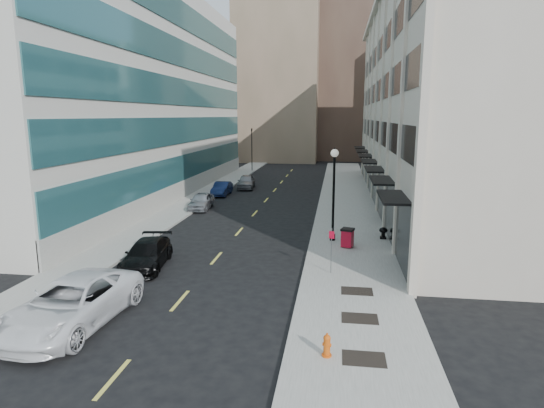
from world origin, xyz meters
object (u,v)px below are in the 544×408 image
(car_white_van, at_px, (72,303))
(car_blue_sedan, at_px, (222,189))
(car_grey_sedan, at_px, (246,182))
(lamppost, at_px, (334,186))
(urn_planter, at_px, (383,232))
(sign_post, at_px, (331,244))
(car_silver_sedan, at_px, (201,201))
(fire_hydrant, at_px, (327,345))
(car_black_pickup, at_px, (147,254))
(trash_bin, at_px, (347,237))
(traffic_signal, at_px, (252,131))

(car_white_van, distance_m, car_blue_sedan, 28.88)
(car_grey_sedan, distance_m, lamppost, 22.72)
(car_white_van, distance_m, urn_planter, 18.88)
(car_blue_sedan, bearing_deg, sign_post, -63.87)
(car_grey_sedan, distance_m, urn_planter, 23.36)
(car_silver_sedan, xyz_separation_m, lamppost, (11.20, -8.82, 2.88))
(car_blue_sedan, distance_m, lamppost, 19.60)
(lamppost, bearing_deg, fire_hydrant, -90.00)
(car_blue_sedan, relative_size, car_grey_sedan, 0.93)
(lamppost, xyz_separation_m, urn_planter, (3.20, 0.86, -2.99))
(lamppost, bearing_deg, car_grey_sedan, 115.28)
(car_blue_sedan, distance_m, car_grey_sedan, 4.83)
(car_black_pickup, distance_m, trash_bin, 11.52)
(urn_planter, bearing_deg, sign_post, -114.54)
(car_white_van, height_order, car_black_pickup, car_white_van)
(car_grey_sedan, relative_size, lamppost, 0.75)
(fire_hydrant, xyz_separation_m, trash_bin, (0.89, 12.75, 0.23))
(car_silver_sedan, xyz_separation_m, trash_bin, (12.09, -10.25, 0.06))
(trash_bin, bearing_deg, car_silver_sedan, 157.35)
(car_silver_sedan, bearing_deg, car_black_pickup, -86.22)
(urn_planter, bearing_deg, fire_hydrant, -102.01)
(traffic_signal, relative_size, lamppost, 1.19)
(lamppost, bearing_deg, car_white_van, -126.42)
(car_black_pickup, height_order, car_blue_sedan, car_black_pickup)
(car_grey_sedan, distance_m, fire_hydrant, 35.88)
(car_silver_sedan, distance_m, lamppost, 14.54)
(traffic_signal, distance_m, trash_bin, 39.70)
(car_silver_sedan, distance_m, car_blue_sedan, 7.00)
(car_black_pickup, bearing_deg, car_silver_sedan, 88.23)
(car_silver_sedan, bearing_deg, trash_bin, -42.61)
(car_silver_sedan, height_order, car_blue_sedan, car_silver_sedan)
(sign_post, bearing_deg, car_black_pickup, -160.09)
(traffic_signal, xyz_separation_m, car_silver_sedan, (0.70, -27.00, -5.01))
(car_black_pickup, relative_size, car_blue_sedan, 1.19)
(trash_bin, bearing_deg, car_grey_sedan, 133.38)
(car_white_van, relative_size, car_silver_sedan, 1.55)
(traffic_signal, height_order, trash_bin, traffic_signal)
(car_black_pickup, xyz_separation_m, lamppost, (9.60, 6.18, 2.88))
(fire_hydrant, distance_m, sign_post, 8.11)
(traffic_signal, xyz_separation_m, trash_bin, (12.79, -37.25, -4.95))
(traffic_signal, height_order, car_blue_sedan, traffic_signal)
(car_white_van, relative_size, car_black_pickup, 1.33)
(car_black_pickup, xyz_separation_m, fire_hydrant, (9.60, -8.00, -0.16))
(trash_bin, bearing_deg, sign_post, -83.05)
(lamppost, bearing_deg, car_black_pickup, -147.22)
(car_grey_sedan, bearing_deg, urn_planter, -61.77)
(car_blue_sedan, height_order, sign_post, sign_post)
(urn_planter, bearing_deg, trash_bin, -135.19)
(traffic_signal, xyz_separation_m, lamppost, (11.90, -35.82, -2.14))
(urn_planter, bearing_deg, car_white_van, -132.70)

